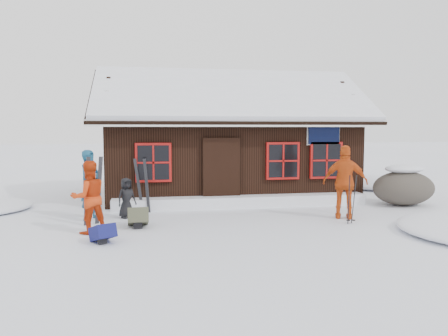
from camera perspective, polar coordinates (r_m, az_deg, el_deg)
The scene contains 14 objects.
ground at distance 10.65m, azimuth -2.96°, elevation -7.46°, with size 120.00×120.00×0.00m, color white.
mountain_hut at distance 15.56m, azimuth 0.28°, elevation 2.39°, with size 8.90×6.09×4.42m.
snow_drift at distance 13.05m, azimuth 2.40°, elevation -4.34°, with size 7.60×0.60×0.35m, color white.
snow_mounds at distance 12.74m, azimuth 3.45°, elevation -5.37°, with size 20.60×13.20×0.48m.
skier_teal at distance 11.69m, azimuth -17.06°, elevation -2.10°, with size 0.65×0.43×1.79m, color navy.
skier_orange_left at distance 10.14m, azimuth -17.24°, elevation -3.67°, with size 0.79×0.61×1.62m, color red.
skier_orange_right at distance 11.66m, azimuth 15.55°, elevation -1.80°, with size 1.12×0.46×1.90m, color #C94B14.
skier_crouched at distance 11.67m, azimuth -12.62°, elevation -3.83°, with size 0.52×0.34×1.06m, color black.
boulder at distance 14.37m, azimuth 22.40°, elevation -2.29°, with size 1.89×1.42×1.11m.
ski_pair_mid at distance 12.43m, azimuth -10.57°, elevation -2.33°, with size 0.46×0.28×1.55m.
ski_pair_right at distance 11.07m, azimuth -16.73°, elevation -2.98°, with size 0.48×0.21×1.71m.
ski_poles at distance 11.16m, azimuth 16.30°, elevation -4.06°, with size 0.22×0.11×1.24m.
backpack_blue at distance 9.36m, azimuth -15.54°, elevation -8.53°, with size 0.40×0.52×0.29m, color #131654.
backpack_olive at distance 10.60m, azimuth -11.17°, elevation -6.68°, with size 0.48×0.63×0.34m, color #454733.
Camera 1 is at (-1.25, -10.32, 2.33)m, focal length 35.00 mm.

